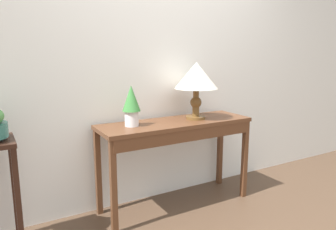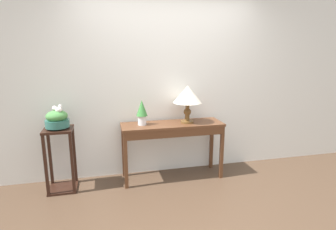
{
  "view_description": "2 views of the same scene",
  "coord_description": "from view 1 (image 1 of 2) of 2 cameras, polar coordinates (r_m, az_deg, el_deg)",
  "views": [
    {
      "loc": [
        -1.41,
        -1.2,
        1.38
      ],
      "look_at": [
        -0.04,
        1.18,
        0.84
      ],
      "focal_mm": 34.19,
      "sensor_mm": 36.0,
      "label": 1
    },
    {
      "loc": [
        -0.88,
        -2.37,
        1.74
      ],
      "look_at": [
        -0.03,
        1.21,
        0.89
      ],
      "focal_mm": 29.44,
      "sensor_mm": 36.0,
      "label": 2
    }
  ],
  "objects": [
    {
      "name": "console_table",
      "position": [
        2.81,
        1.65,
        -3.27
      ],
      "size": [
        1.38,
        0.43,
        0.79
      ],
      "color": "#56331E",
      "rests_on": "ground"
    },
    {
      "name": "back_wall_with_art",
      "position": [
        3.0,
        -1.9,
        11.46
      ],
      "size": [
        9.0,
        0.1,
        2.8
      ],
      "color": "silver",
      "rests_on": "ground"
    },
    {
      "name": "potted_plant_on_console",
      "position": [
        2.6,
        -6.55,
        2.04
      ],
      "size": [
        0.15,
        0.15,
        0.34
      ],
      "color": "silver",
      "rests_on": "console_table"
    },
    {
      "name": "table_lamp",
      "position": [
        2.87,
        5.06,
        6.63
      ],
      "size": [
        0.39,
        0.39,
        0.51
      ],
      "color": "brown",
      "rests_on": "console_table"
    }
  ]
}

